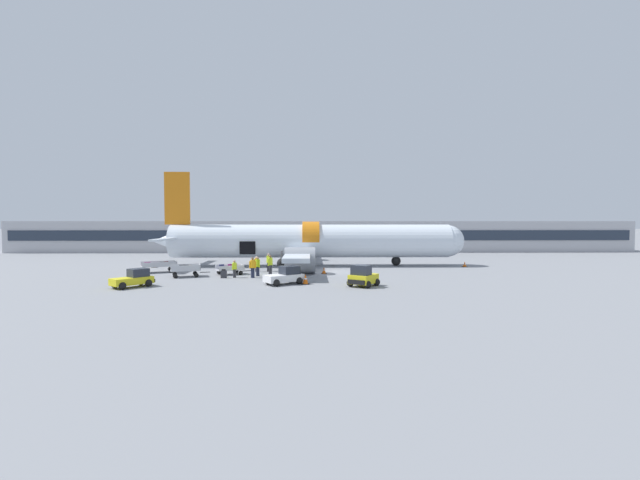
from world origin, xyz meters
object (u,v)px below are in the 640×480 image
Objects in this scene: baggage_tug_lead at (134,279)px; baggage_cart_loading at (230,270)px; ground_crew_driver at (269,262)px; ground_crew_loader_a at (253,267)px; ground_crew_helper at (258,266)px; baggage_cart_empty at (159,266)px; ground_crew_loader_b at (270,264)px; suitcase_on_tarmac_upright at (224,274)px; baggage_cart_queued at (186,270)px; airplane at (307,242)px; baggage_tug_mid at (363,277)px; baggage_tug_rear at (285,276)px; ground_crew_marshal at (234,268)px; ground_crew_supervisor at (256,264)px.

baggage_cart_loading is at bearing 52.29° from baggage_tug_lead.
ground_crew_loader_a is at bearing -101.08° from ground_crew_driver.
ground_crew_helper is at bearing 75.50° from ground_crew_loader_a.
ground_crew_loader_b is (11.04, -1.84, 0.37)m from baggage_cart_empty.
suitcase_on_tarmac_upright is at bearing -177.18° from ground_crew_loader_a.
baggage_cart_queued is 1.95× the size of ground_crew_driver.
airplane is 6.82m from ground_crew_driver.
baggage_tug_mid is 0.78× the size of baggage_cart_queued.
baggage_tug_lead is 9.82m from ground_crew_loader_a.
baggage_tug_rear reaches higher than baggage_tug_lead.
baggage_tug_rear is at bearing -34.19° from suitcase_on_tarmac_upright.
ground_crew_helper reaches higher than baggage_cart_loading.
baggage_cart_queued is (-10.81, -9.36, -2.13)m from airplane.
baggage_cart_empty reaches higher than baggage_cart_loading.
ground_crew_marshal is at bearing 153.58° from baggage_tug_mid.
baggage_tug_mid is at bearing -26.42° from ground_crew_marshal.
baggage_tug_rear is at bearing -74.46° from ground_crew_loader_b.
baggage_cart_empty is 8.48m from suitcase_on_tarmac_upright.
suitcase_on_tarmac_upright is at bearing -125.19° from airplane.
ground_crew_marshal is (4.45, -0.72, 0.24)m from baggage_cart_queued.
ground_crew_loader_a reaches higher than baggage_cart_queued.
ground_crew_loader_a is 1.00× the size of ground_crew_loader_b.
ground_crew_driver is (3.34, 2.41, 0.50)m from baggage_cart_loading.
airplane reaches higher than ground_crew_loader_b.
ground_crew_driver is 1.16× the size of ground_crew_marshal.
baggage_tug_mid is 1.80× the size of ground_crew_supervisor.
baggage_tug_mid is at bearing -44.84° from ground_crew_loader_b.
ground_crew_supervisor is (-3.37, 8.61, 0.19)m from baggage_tug_rear.
suitcase_on_tarmac_upright is at bearing 41.51° from baggage_tug_lead.
baggage_cart_loading is at bearing 23.14° from baggage_cart_queued.
baggage_cart_loading is 7.57m from baggage_cart_empty.
baggage_tug_lead is (-13.04, -15.41, -2.11)m from airplane.
ground_crew_helper is at bearing -126.83° from ground_crew_loader_b.
baggage_tug_rear reaches higher than baggage_cart_empty.
baggage_cart_empty is (-18.85, 9.61, -0.12)m from baggage_tug_mid.
baggage_cart_empty is (-7.31, 1.97, 0.13)m from baggage_cart_loading.
ground_crew_loader_b is 2.64m from ground_crew_supervisor.
baggage_tug_rear is at bearing -48.97° from baggage_cart_loading.
baggage_cart_empty is (-14.46, -5.82, -2.12)m from airplane.
ground_crew_loader_a is 1.63m from ground_crew_marshal.
baggage_tug_mid is 0.68× the size of baggage_cart_empty.
baggage_tug_mid reaches higher than suitcase_on_tarmac_upright.
ground_crew_loader_a is 1.20m from ground_crew_helper.
baggage_tug_lead is 2.00× the size of ground_crew_supervisor.
ground_crew_loader_b is at bearing -114.08° from airplane.
suitcase_on_tarmac_upright is (-3.46, -4.92, -0.61)m from ground_crew_driver.
baggage_cart_empty is 2.23× the size of ground_crew_loader_a.
ground_crew_supervisor is at bearing 64.50° from suitcase_on_tarmac_upright.
airplane is 16.16m from baggage_tug_mid.
baggage_cart_empty is 2.24× the size of ground_crew_loader_b.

